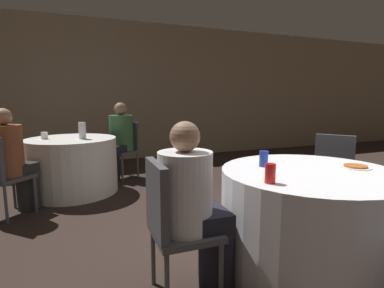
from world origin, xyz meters
name	(u,v)px	position (x,y,z in m)	size (l,w,h in m)	color
ground_plane	(332,260)	(0.00, 0.00, 0.00)	(16.00, 16.00, 0.00)	#332621
wall_back	(164,92)	(0.00, 4.67, 1.40)	(16.00, 0.06, 2.80)	gray
table_near	(308,219)	(-0.24, 0.02, 0.37)	(1.29, 1.29, 0.74)	silver
table_far	(72,165)	(-1.88, 2.61, 0.37)	(1.16, 1.16, 0.74)	white
chair_near_west	(171,218)	(-1.30, 0.04, 0.53)	(0.41, 0.41, 0.88)	#47474C
chair_near_northeast	(332,170)	(0.62, 0.64, 0.53)	(0.56, 0.56, 0.88)	#47474C
chair_far_northeast	(126,145)	(-1.07, 3.18, 0.53)	(0.56, 0.56, 0.88)	#47474C
person_floral_shirt	(13,162)	(-2.46, 2.01, 0.58)	(0.47, 0.47, 1.16)	#282828
person_green_jacket	(119,140)	(-1.19, 3.09, 0.61)	(0.50, 0.48, 1.20)	black
person_white_shirt	(196,209)	(-1.14, 0.04, 0.57)	(0.51, 0.34, 1.12)	black
pizza_plate_near	(355,167)	(0.14, -0.02, 0.74)	(0.22, 0.22, 0.02)	white
soda_can_red	(270,173)	(-0.72, -0.14, 0.80)	(0.07, 0.07, 0.12)	red
soda_can_blue	(264,159)	(-0.49, 0.26, 0.80)	(0.07, 0.07, 0.12)	#1E38A5
bottle_far	(82,131)	(-1.73, 2.47, 0.84)	(0.09, 0.09, 0.22)	silver
cup_far	(44,136)	(-2.19, 2.66, 0.78)	(0.08, 0.08, 0.09)	white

